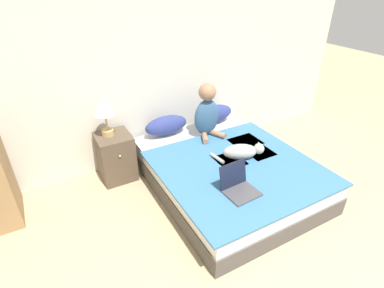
% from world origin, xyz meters
% --- Properties ---
extents(wall_back, '(5.64, 0.05, 2.55)m').
position_xyz_m(wall_back, '(0.00, 3.77, 1.27)').
color(wall_back, beige).
rests_on(wall_back, ground_plane).
extents(bed, '(1.68, 2.06, 0.40)m').
position_xyz_m(bed, '(0.14, 2.66, 0.20)').
color(bed, '#4C4742').
rests_on(bed, ground_plane).
extents(pillow_near, '(0.58, 0.24, 0.25)m').
position_xyz_m(pillow_near, '(-0.23, 3.55, 0.52)').
color(pillow_near, navy).
rests_on(pillow_near, bed).
extents(pillow_far, '(0.58, 0.24, 0.25)m').
position_xyz_m(pillow_far, '(0.51, 3.55, 0.52)').
color(pillow_far, navy).
rests_on(pillow_far, bed).
extents(person_sitting, '(0.35, 0.35, 0.70)m').
position_xyz_m(person_sitting, '(0.23, 3.28, 0.71)').
color(person_sitting, '#33567A').
rests_on(person_sitting, bed).
extents(cat_tabby, '(0.53, 0.37, 0.19)m').
position_xyz_m(cat_tabby, '(0.28, 2.59, 0.49)').
color(cat_tabby, '#A8A399').
rests_on(cat_tabby, bed).
extents(laptop_open, '(0.33, 0.33, 0.27)m').
position_xyz_m(laptop_open, '(-0.11, 2.12, 0.45)').
color(laptop_open, '#424247').
rests_on(laptop_open, bed).
extents(nightstand, '(0.40, 0.44, 0.59)m').
position_xyz_m(nightstand, '(-0.95, 3.48, 0.30)').
color(nightstand, brown).
rests_on(nightstand, ground_plane).
extents(table_lamp, '(0.25, 0.25, 0.47)m').
position_xyz_m(table_lamp, '(-0.99, 3.52, 0.92)').
color(table_lamp, tan).
rests_on(table_lamp, nightstand).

